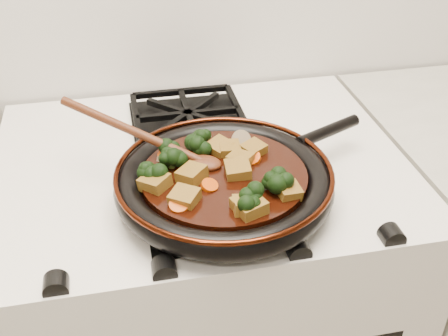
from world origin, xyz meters
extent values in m
cube|color=white|center=(0.00, 1.69, 0.45)|extent=(0.76, 0.60, 0.90)
cylinder|color=black|center=(0.02, 1.55, 0.93)|extent=(0.33, 0.33, 0.01)
torus|color=black|center=(0.02, 1.55, 0.94)|extent=(0.36, 0.36, 0.04)
torus|color=#3F1509|center=(0.02, 1.55, 0.96)|extent=(0.35, 0.35, 0.01)
cylinder|color=black|center=(0.23, 1.65, 0.96)|extent=(0.14, 0.08, 0.02)
cylinder|color=black|center=(0.02, 1.55, 0.95)|extent=(0.27, 0.27, 0.02)
cube|color=brown|center=(0.05, 1.57, 0.97)|extent=(0.05, 0.05, 0.02)
cube|color=brown|center=(0.10, 1.48, 0.97)|extent=(0.04, 0.04, 0.02)
cube|color=brown|center=(0.03, 1.46, 0.97)|extent=(0.03, 0.04, 0.03)
cube|color=brown|center=(-0.10, 1.54, 0.97)|extent=(0.06, 0.06, 0.03)
cube|color=brown|center=(-0.06, 1.49, 0.97)|extent=(0.06, 0.05, 0.03)
cube|color=brown|center=(0.03, 1.45, 0.97)|extent=(0.06, 0.06, 0.03)
cube|color=brown|center=(0.02, 1.62, 0.97)|extent=(0.05, 0.05, 0.03)
cube|color=brown|center=(0.04, 1.55, 0.97)|extent=(0.04, 0.04, 0.03)
cube|color=brown|center=(0.08, 1.60, 0.97)|extent=(0.05, 0.05, 0.02)
cube|color=brown|center=(-0.04, 1.55, 0.97)|extent=(0.06, 0.06, 0.03)
cube|color=brown|center=(0.04, 1.61, 0.97)|extent=(0.04, 0.04, 0.02)
cylinder|color=#CC4305|center=(0.07, 1.58, 0.96)|extent=(0.03, 0.03, 0.02)
cylinder|color=#CC4305|center=(-0.01, 1.52, 0.96)|extent=(0.03, 0.03, 0.02)
cylinder|color=#CC4305|center=(-0.07, 1.48, 0.96)|extent=(0.03, 0.03, 0.02)
cylinder|color=#CC4305|center=(-0.07, 1.62, 0.96)|extent=(0.03, 0.03, 0.01)
cylinder|color=brown|center=(0.10, 1.50, 0.97)|extent=(0.03, 0.03, 0.02)
cylinder|color=brown|center=(-0.07, 1.60, 0.97)|extent=(0.04, 0.04, 0.02)
cylinder|color=brown|center=(0.07, 1.64, 0.97)|extent=(0.04, 0.03, 0.03)
cylinder|color=brown|center=(-0.04, 1.63, 0.97)|extent=(0.04, 0.05, 0.03)
ellipsoid|color=#4F2311|center=(-0.01, 1.58, 0.96)|extent=(0.07, 0.06, 0.02)
cylinder|color=#4F2311|center=(-0.12, 1.65, 1.00)|extent=(0.02, 0.02, 0.27)
camera|label=1|loc=(-0.14, 0.82, 1.47)|focal=45.00mm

